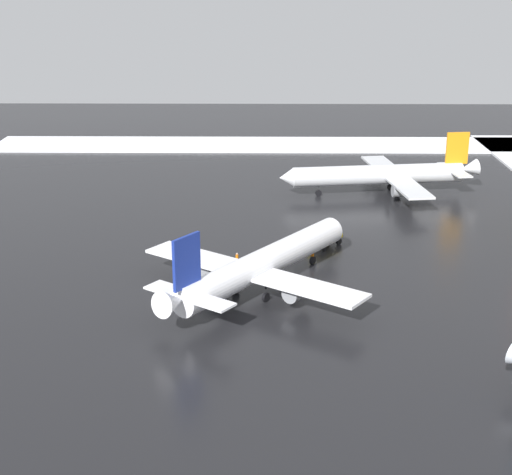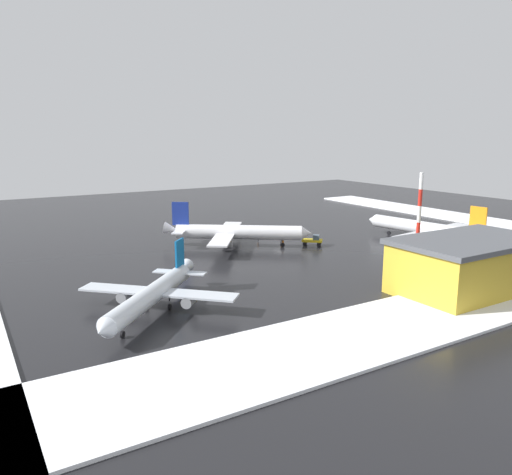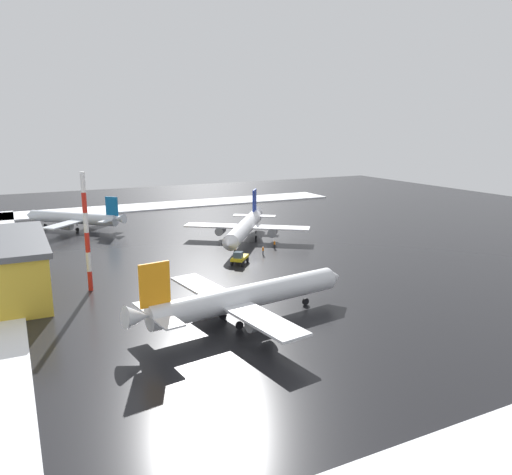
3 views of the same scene
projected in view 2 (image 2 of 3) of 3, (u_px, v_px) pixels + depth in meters
The scene contains 12 objects.
ground_plane at pixel (280, 244), 116.19m from camera, with size 240.00×240.00×0.00m, color black.
snow_bank_far at pixel (468, 304), 74.36m from camera, with size 152.00×16.00×0.41m, color white.
snow_bank_right at pixel (464, 218), 150.28m from camera, with size 14.00×116.00×0.41m, color white.
airplane_far_rear at pixel (235, 232), 112.69m from camera, with size 29.01×25.03×10.03m.
airplane_parked_starboard at pixel (427, 229), 117.35m from camera, with size 27.42×32.89×9.78m.
airplane_distant_tail at pixel (153, 294), 70.78m from camera, with size 22.39×22.69×8.55m.
pushback_tug at pixel (313, 240), 113.98m from camera, with size 4.89×4.71×2.50m.
ground_crew_mid_apron at pixel (258, 236), 119.75m from camera, with size 0.36×0.36×1.71m.
ground_crew_near_tug at pixel (281, 238), 117.80m from camera, with size 0.36×0.36×1.71m.
ground_crew_beside_wing at pixel (283, 243), 112.44m from camera, with size 0.36×0.36×1.71m.
antenna_mast at pixel (419, 222), 91.63m from camera, with size 0.70×0.70×18.29m.
cargo_hangar at pixel (469, 265), 80.20m from camera, with size 25.06×15.10×8.80m.
Camera 2 is at (-63.84, -93.94, 25.17)m, focal length 35.00 mm.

